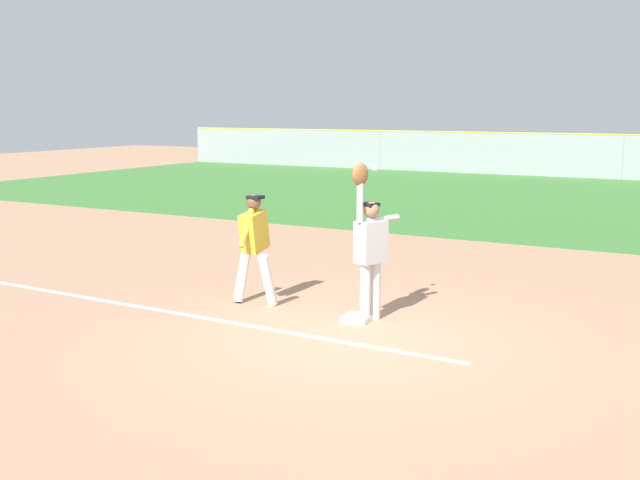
{
  "coord_description": "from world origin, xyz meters",
  "views": [
    {
      "loc": [
        4.34,
        -8.68,
        3.02
      ],
      "look_at": [
        -1.12,
        1.24,
        1.05
      ],
      "focal_mm": 42.78,
      "sensor_mm": 36.0,
      "label": 1
    }
  ],
  "objects_px": {
    "fielder": "(370,244)",
    "baseball": "(375,169)",
    "parked_car_white": "(495,155)",
    "parked_car_red": "(620,160)",
    "runner": "(254,241)",
    "first_base": "(357,318)"
  },
  "relations": [
    {
      "from": "parked_car_white",
      "to": "runner",
      "type": "bearing_deg",
      "value": -74.84
    },
    {
      "from": "fielder",
      "to": "parked_car_red",
      "type": "bearing_deg",
      "value": -68.54
    },
    {
      "from": "parked_car_white",
      "to": "parked_car_red",
      "type": "relative_size",
      "value": 1.04
    },
    {
      "from": "baseball",
      "to": "parked_car_white",
      "type": "relative_size",
      "value": 0.02
    },
    {
      "from": "fielder",
      "to": "baseball",
      "type": "relative_size",
      "value": 30.81
    },
    {
      "from": "fielder",
      "to": "runner",
      "type": "xyz_separation_m",
      "value": [
        -1.94,
        -0.03,
        -0.12
      ]
    },
    {
      "from": "parked_car_red",
      "to": "parked_car_white",
      "type": "bearing_deg",
      "value": 172.84
    },
    {
      "from": "first_base",
      "to": "parked_car_red",
      "type": "height_order",
      "value": "parked_car_red"
    },
    {
      "from": "fielder",
      "to": "parked_car_red",
      "type": "distance_m",
      "value": 27.35
    },
    {
      "from": "runner",
      "to": "parked_car_red",
      "type": "distance_m",
      "value": 27.43
    },
    {
      "from": "first_base",
      "to": "runner",
      "type": "height_order",
      "value": "runner"
    },
    {
      "from": "parked_car_red",
      "to": "first_base",
      "type": "bearing_deg",
      "value": -89.28
    },
    {
      "from": "fielder",
      "to": "parked_car_red",
      "type": "xyz_separation_m",
      "value": [
        -0.3,
        27.35,
        -0.45
      ]
    },
    {
      "from": "fielder",
      "to": "parked_car_white",
      "type": "relative_size",
      "value": 0.5
    },
    {
      "from": "runner",
      "to": "parked_car_white",
      "type": "distance_m",
      "value": 28.51
    },
    {
      "from": "first_base",
      "to": "fielder",
      "type": "height_order",
      "value": "fielder"
    },
    {
      "from": "baseball",
      "to": "parked_car_white",
      "type": "height_order",
      "value": "baseball"
    },
    {
      "from": "baseball",
      "to": "runner",
      "type": "bearing_deg",
      "value": -170.87
    },
    {
      "from": "baseball",
      "to": "parked_car_red",
      "type": "bearing_deg",
      "value": 90.5
    },
    {
      "from": "parked_car_white",
      "to": "parked_car_red",
      "type": "xyz_separation_m",
      "value": [
        5.99,
        -0.79,
        0.0
      ]
    },
    {
      "from": "fielder",
      "to": "baseball",
      "type": "height_order",
      "value": "fielder"
    },
    {
      "from": "first_base",
      "to": "baseball",
      "type": "relative_size",
      "value": 5.14
    }
  ]
}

